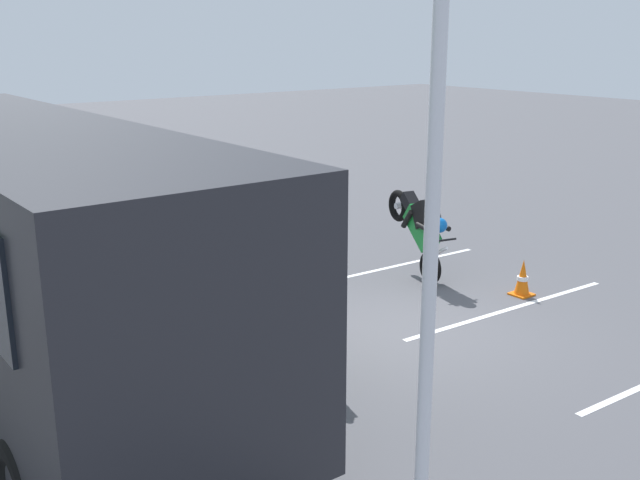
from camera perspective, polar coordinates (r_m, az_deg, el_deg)
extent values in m
plane|color=#4C4C51|center=(11.46, 6.10, -6.70)|extent=(80.00, 80.00, 0.00)
cube|color=#26262B|center=(10.20, -21.61, 0.41)|extent=(9.91, 2.52, 2.80)
cube|color=black|center=(10.47, -15.24, 4.48)|extent=(8.32, 0.06, 1.01)
cube|color=#198C3F|center=(10.73, -14.85, -1.40)|extent=(8.71, 0.05, 0.28)
cube|color=black|center=(10.71, -20.75, -8.01)|extent=(9.11, 2.32, 0.45)
torus|color=black|center=(14.07, -20.59, -1.24)|extent=(1.00, 0.32, 1.00)
torus|color=black|center=(8.08, -5.59, -12.77)|extent=(1.00, 0.32, 1.00)
cylinder|color=black|center=(9.93, -1.71, -7.30)|extent=(0.14, 0.14, 0.76)
cube|color=black|center=(10.11, -1.48, -9.44)|extent=(0.14, 0.27, 0.10)
cylinder|color=black|center=(9.80, -1.30, -7.62)|extent=(0.14, 0.14, 0.76)
cube|color=black|center=(9.98, -1.07, -9.78)|extent=(0.14, 0.27, 0.10)
cube|color=#D8F233|center=(9.61, -1.53, -3.61)|extent=(0.42, 0.34, 0.64)
cube|color=silver|center=(9.61, -1.53, -3.61)|extent=(0.43, 0.35, 0.06)
cylinder|color=#D8F233|center=(9.81, -2.14, -3.11)|extent=(0.10, 0.10, 0.60)
sphere|color=tan|center=(9.91, -2.13, -4.77)|extent=(0.10, 0.10, 0.09)
cylinder|color=#D8F233|center=(9.40, -0.89, -3.95)|extent=(0.10, 0.10, 0.60)
sphere|color=tan|center=(9.51, -0.89, -5.67)|extent=(0.10, 0.10, 0.09)
sphere|color=tan|center=(9.47, -1.55, -1.02)|extent=(0.27, 0.27, 0.23)
cylinder|color=#473823|center=(10.93, -5.57, -5.04)|extent=(0.14, 0.14, 0.80)
cube|color=black|center=(11.11, -5.32, -7.14)|extent=(0.14, 0.27, 0.10)
cylinder|color=#473823|center=(10.80, -5.23, -5.31)|extent=(0.14, 0.14, 0.80)
cube|color=black|center=(10.97, -4.98, -7.42)|extent=(0.14, 0.27, 0.10)
cube|color=maroon|center=(10.63, -5.50, -1.46)|extent=(0.42, 0.33, 0.67)
cylinder|color=maroon|center=(10.83, -6.01, -1.05)|extent=(0.10, 0.10, 0.64)
sphere|color=tan|center=(10.93, -5.97, -2.65)|extent=(0.10, 0.10, 0.09)
cylinder|color=maroon|center=(10.41, -4.97, -1.71)|extent=(0.10, 0.10, 0.64)
sphere|color=tan|center=(10.51, -4.93, -3.37)|extent=(0.10, 0.10, 0.09)
sphere|color=tan|center=(10.50, -5.56, 1.02)|extent=(0.27, 0.27, 0.24)
cylinder|color=black|center=(11.84, -8.87, -3.72)|extent=(0.14, 0.14, 0.74)
cube|color=black|center=(12.00, -8.63, -5.49)|extent=(0.13, 0.27, 0.10)
cylinder|color=black|center=(11.72, -8.40, -3.91)|extent=(0.14, 0.14, 0.74)
cube|color=black|center=(11.88, -8.17, -5.69)|extent=(0.13, 0.27, 0.10)
cube|color=#3F594C|center=(11.58, -8.77, -0.65)|extent=(0.42, 0.33, 0.62)
cylinder|color=#3F594C|center=(11.76, -9.47, -0.35)|extent=(0.10, 0.10, 0.58)
sphere|color=tan|center=(11.84, -9.41, -1.71)|extent=(0.10, 0.10, 0.09)
cylinder|color=#3F594C|center=(11.39, -8.05, -0.81)|extent=(0.10, 0.10, 0.58)
sphere|color=tan|center=(11.47, -8.00, -2.22)|extent=(0.10, 0.10, 0.09)
sphere|color=tan|center=(11.46, -8.86, 1.46)|extent=(0.25, 0.25, 0.22)
cylinder|color=black|center=(12.75, -10.61, -2.38)|extent=(0.14, 0.14, 0.75)
cube|color=black|center=(12.89, -10.35, -4.08)|extent=(0.13, 0.27, 0.10)
cylinder|color=black|center=(12.60, -10.37, -2.58)|extent=(0.14, 0.14, 0.75)
cube|color=black|center=(12.74, -10.11, -4.29)|extent=(0.13, 0.27, 0.10)
cube|color=black|center=(12.48, -10.65, 0.51)|extent=(0.41, 0.33, 0.62)
cylinder|color=black|center=(12.70, -11.00, 0.82)|extent=(0.10, 0.10, 0.59)
sphere|color=tan|center=(12.78, -10.93, -0.46)|extent=(0.10, 0.10, 0.09)
cylinder|color=black|center=(12.26, -10.28, 0.33)|extent=(0.10, 0.10, 0.59)
sphere|color=tan|center=(12.34, -10.22, -1.00)|extent=(0.10, 0.10, 0.09)
sphere|color=tan|center=(12.38, -10.75, 2.49)|extent=(0.25, 0.25, 0.22)
torus|color=black|center=(10.48, -8.08, -7.18)|extent=(0.61, 0.20, 0.60)
cylinder|color=silver|center=(10.48, -8.08, -7.18)|extent=(0.13, 0.11, 0.12)
torus|color=black|center=(9.26, -4.64, -10.24)|extent=(0.61, 0.20, 0.60)
cylinder|color=silver|center=(9.26, -4.64, -10.24)|extent=(0.13, 0.13, 0.12)
cylinder|color=silver|center=(10.31, -8.04, -5.48)|extent=(0.32, 0.10, 0.67)
cube|color=black|center=(9.79, -6.70, -6.71)|extent=(0.87, 0.38, 0.36)
cube|color=black|center=(9.37, -5.53, -7.40)|extent=(0.54, 0.28, 0.20)
cylinder|color=silver|center=(9.52, -6.56, -8.76)|extent=(0.46, 0.14, 0.08)
cylinder|color=black|center=(10.16, -8.00, -3.99)|extent=(0.11, 0.58, 0.04)
torus|color=black|center=(13.40, 8.41, -2.09)|extent=(0.61, 0.25, 0.60)
cylinder|color=silver|center=(13.40, 8.41, -2.09)|extent=(0.14, 0.12, 0.12)
torus|color=black|center=(14.11, 6.00, 2.61)|extent=(0.85, 0.30, 0.84)
cylinder|color=silver|center=(14.11, 6.00, 2.61)|extent=(0.14, 0.14, 0.12)
cylinder|color=silver|center=(13.18, 8.88, -1.02)|extent=(0.63, 0.19, 0.40)
cube|color=#198C33|center=(13.48, 7.79, 0.95)|extent=(0.92, 0.46, 0.80)
cube|color=black|center=(13.68, 7.05, 2.63)|extent=(0.57, 0.33, 0.48)
cylinder|color=silver|center=(13.87, 7.36, 1.63)|extent=(0.41, 0.16, 0.34)
cylinder|color=black|center=(12.99, 9.27, -0.05)|extent=(0.16, 0.57, 0.04)
cube|color=black|center=(13.31, 8.11, 1.98)|extent=(0.58, 0.44, 0.56)
sphere|color=#0C59B2|center=(12.99, 9.12, 1.12)|extent=(0.31, 0.31, 0.26)
cylinder|color=black|center=(13.07, 7.96, 0.93)|extent=(0.46, 0.18, 0.11)
cylinder|color=black|center=(13.53, 6.68, 1.60)|extent=(0.34, 0.17, 0.38)
cylinder|color=black|center=(13.27, 9.27, 1.09)|extent=(0.46, 0.18, 0.11)
cylinder|color=black|center=(13.71, 7.96, 1.75)|extent=(0.34, 0.17, 0.38)
cylinder|color=silver|center=(3.89, 8.45, -0.63)|extent=(0.08, 0.08, 6.49)
cube|color=orange|center=(13.23, 15.11, -4.01)|extent=(0.34, 0.34, 0.03)
cone|color=orange|center=(13.13, 15.21, -2.71)|extent=(0.26, 0.26, 0.60)
cylinder|color=white|center=(13.14, 15.20, -2.84)|extent=(0.19, 0.19, 0.07)
cube|color=white|center=(12.54, 14.33, -5.11)|extent=(0.29, 4.54, 0.01)
cube|color=white|center=(14.35, 5.52, -2.05)|extent=(0.27, 4.17, 0.01)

